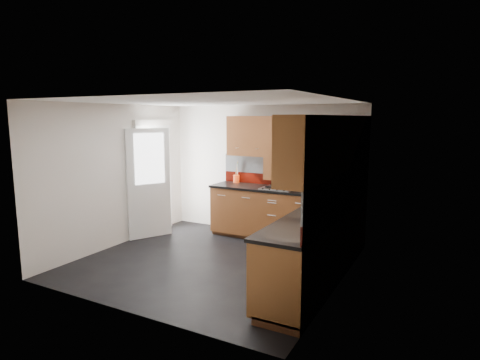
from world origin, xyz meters
The scene contains 14 objects.
room centered at (0.00, 0.00, 1.50)m, with size 4.00×3.80×2.64m.
base_cabinets centered at (1.07, 0.72, 0.44)m, with size 2.70×3.20×0.95m.
countertop centered at (1.05, 0.70, 0.92)m, with size 2.72×3.22×0.04m.
backsplash centered at (1.28, 0.93, 1.21)m, with size 2.70×3.20×0.54m.
upper_cabinets centered at (1.23, 0.78, 1.84)m, with size 2.50×3.20×0.72m.
extractor_hood centered at (0.45, 1.64, 1.28)m, with size 0.60×0.33×0.40m, color brown.
glass_cabinet centered at (1.71, 1.07, 1.87)m, with size 0.32×0.80×0.66m.
back_door centered at (-1.78, 0.75, 1.03)m, with size 0.42×1.19×2.04m.
gas_hob centered at (0.45, 1.47, 0.95)m, with size 0.57×0.50×0.04m.
utensil_pot centered at (-0.52, 1.70, 1.03)m, with size 0.12×0.12×0.42m.
toaster centered at (1.75, 1.63, 1.03)m, with size 0.32×0.26×0.20m.
food_processor centered at (1.63, 1.08, 1.07)m, with size 0.17×0.17×0.28m.
paper_towel centered at (1.63, 0.90, 1.07)m, with size 0.13×0.13×0.27m, color white.
orange_cloth centered at (1.58, 0.88, 0.95)m, with size 0.13×0.11×0.01m, color #E84E19.
Camera 1 is at (3.12, -4.94, 2.17)m, focal length 30.00 mm.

